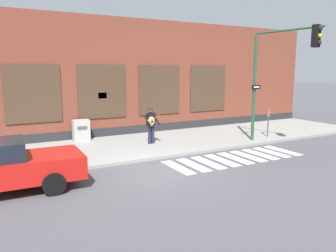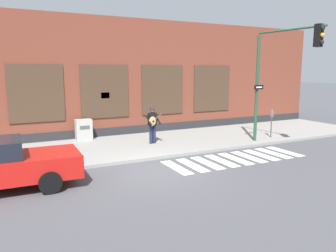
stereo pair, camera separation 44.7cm
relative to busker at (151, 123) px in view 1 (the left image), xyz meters
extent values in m
plane|color=#4C4C51|center=(-1.45, -3.71, -1.09)|extent=(160.00, 160.00, 0.00)
cube|color=gray|center=(-1.45, 0.24, -1.03)|extent=(28.00, 5.01, 0.12)
cube|color=brown|center=(-1.45, 4.74, 2.01)|extent=(28.00, 4.00, 6.20)
cube|color=#28282B|center=(-1.45, 2.72, -0.82)|extent=(28.00, 0.04, 0.55)
cube|color=#473323|center=(-4.72, 2.71, 1.35)|extent=(2.50, 0.06, 2.71)
cube|color=black|center=(-4.72, 2.70, 1.35)|extent=(2.38, 0.03, 2.59)
cube|color=#473323|center=(-1.45, 2.71, 1.35)|extent=(2.50, 0.06, 2.71)
cube|color=black|center=(-1.45, 2.70, 1.35)|extent=(2.38, 0.03, 2.59)
cube|color=#473323|center=(1.83, 2.71, 1.35)|extent=(2.50, 0.06, 2.71)
cube|color=black|center=(1.83, 2.70, 1.35)|extent=(2.38, 0.03, 2.59)
cube|color=#473323|center=(5.11, 2.71, 1.35)|extent=(2.50, 0.06, 2.71)
cube|color=black|center=(5.11, 2.70, 1.35)|extent=(2.38, 0.03, 2.59)
cube|color=yellow|center=(-1.45, 2.69, 1.15)|extent=(0.44, 0.02, 0.30)
cube|color=silver|center=(-0.64, -3.57, -1.09)|extent=(0.42, 1.90, 0.01)
cube|color=silver|center=(0.03, -3.57, -1.09)|extent=(0.42, 1.90, 0.01)
cube|color=silver|center=(0.70, -3.57, -1.09)|extent=(0.42, 1.90, 0.01)
cube|color=silver|center=(1.37, -3.57, -1.09)|extent=(0.42, 1.90, 0.01)
cube|color=silver|center=(2.04, -3.57, -1.09)|extent=(0.42, 1.90, 0.01)
cube|color=silver|center=(2.71, -3.57, -1.09)|extent=(0.42, 1.90, 0.01)
cube|color=silver|center=(3.38, -3.57, -1.09)|extent=(0.42, 1.90, 0.01)
cube|color=silver|center=(4.05, -3.57, -1.09)|extent=(0.42, 1.90, 0.01)
cube|color=silver|center=(4.72, -3.57, -1.09)|extent=(0.42, 1.90, 0.01)
cube|color=red|center=(-6.39, -3.30, -0.42)|extent=(4.63, 1.93, 0.68)
cube|color=silver|center=(-4.12, -2.77, -0.35)|extent=(0.06, 0.24, 0.12)
cube|color=silver|center=(-4.14, -3.91, -0.35)|extent=(0.06, 0.24, 0.12)
cylinder|color=black|center=(-5.04, -2.45, -0.76)|extent=(0.66, 0.25, 0.66)
cylinder|color=black|center=(-5.07, -4.20, -0.76)|extent=(0.66, 0.25, 0.66)
cylinder|color=#1E233D|center=(0.10, 0.04, -0.54)|extent=(0.15, 0.15, 0.87)
cylinder|color=#1E233D|center=(-0.08, 0.01, -0.54)|extent=(0.15, 0.15, 0.87)
cube|color=black|center=(0.01, 0.04, 0.18)|extent=(0.40, 0.25, 0.57)
sphere|color=brown|center=(0.01, 0.04, 0.58)|extent=(0.22, 0.22, 0.22)
cylinder|color=#333338|center=(0.01, 0.04, 0.64)|extent=(0.27, 0.28, 0.02)
cylinder|color=#333338|center=(0.01, 0.04, 0.69)|extent=(0.18, 0.18, 0.09)
cylinder|color=black|center=(0.25, -0.04, 0.14)|extent=(0.13, 0.52, 0.39)
cylinder|color=black|center=(-0.22, -0.08, 0.14)|extent=(0.13, 0.52, 0.39)
ellipsoid|color=tan|center=(-0.06, -0.15, 0.11)|extent=(0.37, 0.15, 0.44)
cylinder|color=black|center=(-0.05, -0.21, 0.11)|extent=(0.09, 0.02, 0.09)
cylinder|color=brown|center=(0.20, -0.15, 0.29)|extent=(0.47, 0.07, 0.34)
cylinder|color=#234C33|center=(4.74, -1.61, 1.52)|extent=(0.15, 0.15, 4.99)
cylinder|color=#234C33|center=(4.96, -3.25, 4.11)|extent=(0.51, 3.28, 0.09)
cube|color=black|center=(5.13, -4.56, 3.76)|extent=(0.33, 0.28, 0.88)
sphere|color=black|center=(5.15, -4.71, 4.03)|extent=(0.17, 0.17, 0.17)
sphere|color=orange|center=(5.15, -4.71, 3.76)|extent=(0.17, 0.17, 0.17)
sphere|color=black|center=(5.15, -4.71, 3.50)|extent=(0.17, 0.17, 0.17)
cube|color=black|center=(4.76, -1.72, 1.63)|extent=(0.60, 0.11, 0.20)
cube|color=white|center=(4.76, -1.74, 1.63)|extent=(0.40, 0.06, 0.07)
cylinder|color=#47474C|center=(6.01, -1.39, -0.45)|extent=(0.06, 0.06, 1.05)
cube|color=slate|center=(6.01, -1.39, 0.23)|extent=(0.13, 0.10, 0.30)
sphere|color=slate|center=(6.01, -1.39, 0.41)|extent=(0.11, 0.11, 0.11)
cube|color=red|center=(6.01, -1.44, 0.18)|extent=(0.09, 0.01, 0.07)
cube|color=#ADADA8|center=(-2.70, 2.29, -0.46)|extent=(0.78, 0.51, 1.02)
cube|color=#4C4C4C|center=(-2.70, 2.03, -0.31)|extent=(0.47, 0.02, 0.16)
camera|label=1|loc=(-6.46, -13.54, 2.39)|focal=35.00mm
camera|label=2|loc=(-6.06, -13.75, 2.39)|focal=35.00mm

